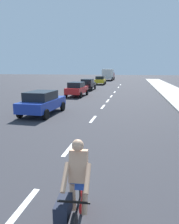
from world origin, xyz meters
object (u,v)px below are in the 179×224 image
parked_car_blue (42,102)px  parked_car_black (88,84)px  delivery_truck (108,74)px  parked_car_red (77,89)px  parked_car_yellow (100,80)px  cyclist (75,191)px

parked_car_blue → parked_car_black: 16.45m
delivery_truck → parked_car_red: bearing=-88.3°
parked_car_blue → parked_car_yellow: bearing=92.2°
delivery_truck → parked_car_blue: bearing=-88.2°
cyclist → parked_car_yellow: size_ratio=0.44×
parked_car_blue → parked_car_black: (-0.39, 16.44, -0.00)m
parked_car_red → parked_car_blue: bearing=-87.1°
parked_car_yellow → delivery_truck: bearing=88.8°
parked_car_blue → delivery_truck: size_ratio=0.68×
delivery_truck → cyclist: bearing=-82.7°
parked_car_black → delivery_truck: size_ratio=0.62×
parked_car_red → parked_car_yellow: size_ratio=0.94×
parked_car_black → parked_car_yellow: (0.21, 10.52, 0.00)m
parked_car_black → delivery_truck: delivery_truck is taller
parked_car_blue → delivery_truck: delivery_truck is taller
parked_car_red → delivery_truck: delivery_truck is taller
cyclist → parked_car_black: size_ratio=0.46×
cyclist → parked_car_blue: 10.99m
cyclist → parked_car_black: 26.79m
parked_car_blue → parked_car_yellow: (-0.18, 26.96, -0.00)m
parked_car_black → parked_car_yellow: bearing=89.0°
cyclist → parked_car_red: bearing=-80.3°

